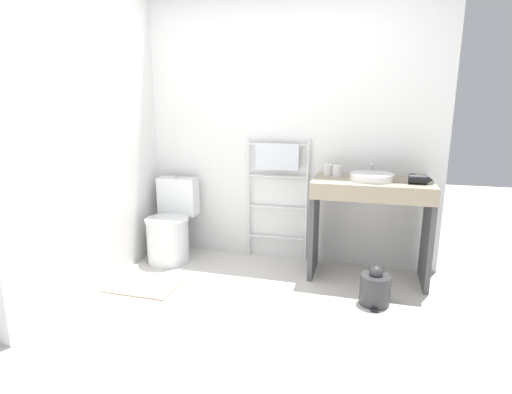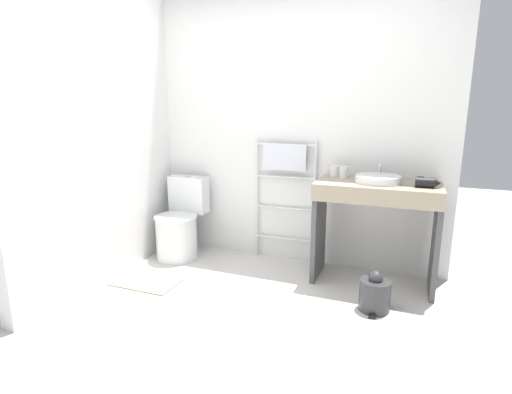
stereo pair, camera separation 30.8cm
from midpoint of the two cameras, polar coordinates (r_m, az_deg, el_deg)
ground_plane at (r=2.68m, az=-2.07°, el=-20.42°), size 12.00×12.00×0.00m
wall_back at (r=3.79m, az=7.69°, el=10.50°), size 2.86×0.12×2.63m
wall_side at (r=3.63m, az=-17.66°, el=9.90°), size 0.12×2.31×2.63m
toilet at (r=3.98m, az=-8.66°, el=-4.12°), size 0.41×0.54×0.79m
towel_radiator at (r=3.74m, az=6.51°, el=3.39°), size 0.60×0.06×1.17m
vanity_counter at (r=3.45m, az=19.21°, el=-2.66°), size 0.97×0.51×0.87m
sink_basin at (r=3.39m, az=19.54°, el=2.45°), size 0.36×0.36×0.06m
faucet at (r=3.58m, az=19.72°, el=3.76°), size 0.02×0.10×0.13m
cup_near_wall at (r=3.58m, az=13.64°, el=3.63°), size 0.07×0.07×0.10m
cup_near_edge at (r=3.52m, az=14.90°, el=3.42°), size 0.07×0.07×0.10m
hair_dryer at (r=3.34m, az=25.61°, el=1.87°), size 0.18×0.16×0.08m
trash_bin at (r=3.17m, az=19.38°, el=-12.97°), size 0.23×0.26×0.30m
bath_mat at (r=3.56m, az=-12.92°, el=-11.71°), size 0.56×0.36×0.01m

